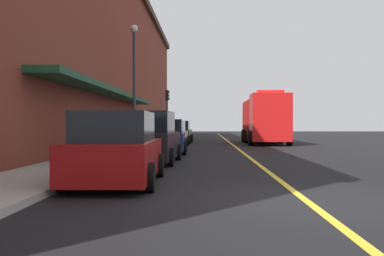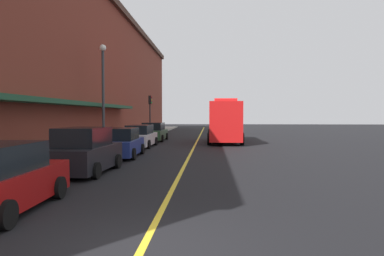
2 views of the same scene
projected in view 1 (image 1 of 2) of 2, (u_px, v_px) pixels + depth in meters
name	position (u px, v px, depth m)	size (l,w,h in m)	color
ground_plane	(231.00, 143.00, 33.46)	(112.00, 112.00, 0.00)	black
sidewalk_left	(148.00, 142.00, 33.64)	(2.40, 70.00, 0.15)	#9E9B93
lane_center_stripe	(231.00, 143.00, 33.46)	(0.16, 70.00, 0.01)	gold
brick_building_left	(67.00, 56.00, 32.75)	(10.34, 64.00, 12.76)	maroon
parked_car_0	(116.00, 150.00, 10.80)	(2.15, 4.50, 1.73)	maroon
parked_car_1	(149.00, 139.00, 16.65)	(2.24, 4.38, 1.90)	black
parked_car_2	(165.00, 137.00, 22.22)	(2.21, 4.61, 1.67)	navy
parked_car_3	(172.00, 135.00, 28.39)	(2.07, 4.83, 1.66)	silver
parked_car_4	(178.00, 132.00, 34.61)	(2.19, 4.76, 1.69)	#2D5133
fire_truck	(264.00, 120.00, 33.16)	(2.94, 8.85, 3.69)	red
parking_meter_0	(161.00, 129.00, 34.86)	(0.14, 0.18, 1.33)	#4C4C51
parking_meter_1	(135.00, 132.00, 22.03)	(0.14, 0.18, 1.33)	#4C4C51
parking_meter_2	(161.00, 129.00, 35.30)	(0.14, 0.18, 1.33)	#4C4C51
street_lamp_left	(134.00, 72.00, 25.64)	(0.44, 0.44, 6.94)	#33383D
traffic_light_near	(167.00, 105.00, 40.03)	(0.38, 0.36, 4.30)	#232326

